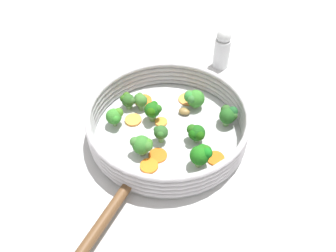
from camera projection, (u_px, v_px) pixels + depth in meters
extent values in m
plane|color=#B7B8BA|center=(168.00, 134.00, 0.74)|extent=(4.00, 4.00, 0.00)
cylinder|color=#B2B5B7|center=(168.00, 132.00, 0.74)|extent=(0.34, 0.34, 0.01)
torus|color=#B6B3BA|center=(168.00, 129.00, 0.73)|extent=(0.35, 0.35, 0.01)
torus|color=#B6B3BA|center=(168.00, 125.00, 0.72)|extent=(0.35, 0.35, 0.01)
torus|color=#B6B3BA|center=(168.00, 121.00, 0.71)|extent=(0.35, 0.35, 0.01)
torus|color=#B6B3BA|center=(168.00, 117.00, 0.70)|extent=(0.35, 0.35, 0.01)
torus|color=#B6B3BA|center=(168.00, 112.00, 0.69)|extent=(0.35, 0.35, 0.01)
cylinder|color=brown|center=(94.00, 235.00, 0.55)|extent=(0.11, 0.21, 0.02)
sphere|color=#B6B8B6|center=(117.00, 177.00, 0.64)|extent=(0.01, 0.01, 0.01)
sphere|color=#B3B1B8|center=(146.00, 190.00, 0.62)|extent=(0.01, 0.01, 0.01)
cylinder|color=orange|center=(149.00, 166.00, 0.66)|extent=(0.05, 0.05, 0.00)
cylinder|color=#F6933B|center=(133.00, 120.00, 0.75)|extent=(0.05, 0.05, 0.01)
cylinder|color=orange|center=(158.00, 155.00, 0.68)|extent=(0.05, 0.05, 0.00)
cylinder|color=orange|center=(161.00, 122.00, 0.75)|extent=(0.04, 0.04, 0.01)
cylinder|color=#F38E3F|center=(187.00, 99.00, 0.80)|extent=(0.05, 0.05, 0.00)
cylinder|color=orange|center=(143.00, 100.00, 0.80)|extent=(0.06, 0.06, 0.00)
cylinder|color=#DE5C0F|center=(215.00, 158.00, 0.68)|extent=(0.04, 0.04, 0.00)
cylinder|color=#648B53|center=(197.00, 138.00, 0.71)|extent=(0.01, 0.01, 0.02)
sphere|color=#195615|center=(197.00, 133.00, 0.69)|extent=(0.04, 0.04, 0.04)
sphere|color=#18500C|center=(200.00, 136.00, 0.68)|extent=(0.02, 0.02, 0.02)
sphere|color=#215915|center=(192.00, 129.00, 0.69)|extent=(0.02, 0.02, 0.02)
sphere|color=#134F0D|center=(193.00, 134.00, 0.69)|extent=(0.02, 0.02, 0.02)
cylinder|color=#7CAE64|center=(129.00, 105.00, 0.78)|extent=(0.01, 0.01, 0.01)
sphere|color=#2A5921|center=(128.00, 100.00, 0.77)|extent=(0.03, 0.03, 0.03)
sphere|color=#345E28|center=(132.00, 101.00, 0.76)|extent=(0.02, 0.02, 0.02)
sphere|color=#34621C|center=(127.00, 96.00, 0.77)|extent=(0.02, 0.02, 0.02)
sphere|color=#2A5717|center=(123.00, 99.00, 0.76)|extent=(0.02, 0.02, 0.02)
cylinder|color=#76955A|center=(142.00, 151.00, 0.68)|extent=(0.01, 0.01, 0.02)
sphere|color=#33762A|center=(142.00, 145.00, 0.67)|extent=(0.04, 0.04, 0.04)
sphere|color=#3C7131|center=(135.00, 142.00, 0.66)|extent=(0.02, 0.02, 0.02)
sphere|color=#3A742B|center=(147.00, 146.00, 0.66)|extent=(0.02, 0.02, 0.02)
sphere|color=#397A25|center=(148.00, 143.00, 0.66)|extent=(0.02, 0.02, 0.02)
cylinder|color=#7DB169|center=(226.00, 122.00, 0.74)|extent=(0.01, 0.01, 0.02)
sphere|color=#21571E|center=(227.00, 116.00, 0.73)|extent=(0.04, 0.04, 0.04)
sphere|color=#2A5523|center=(226.00, 110.00, 0.73)|extent=(0.02, 0.02, 0.02)
sphere|color=#1D5526|center=(233.00, 111.00, 0.72)|extent=(0.02, 0.02, 0.02)
sphere|color=#2A5523|center=(233.00, 116.00, 0.72)|extent=(0.02, 0.02, 0.02)
cylinder|color=#6F8F51|center=(115.00, 122.00, 0.74)|extent=(0.01, 0.01, 0.02)
sphere|color=#36802B|center=(114.00, 116.00, 0.73)|extent=(0.04, 0.04, 0.04)
sphere|color=#2F7E26|center=(116.00, 119.00, 0.72)|extent=(0.02, 0.02, 0.02)
sphere|color=#3F7E22|center=(119.00, 113.00, 0.73)|extent=(0.02, 0.02, 0.02)
cylinder|color=#638B4F|center=(142.00, 106.00, 0.78)|extent=(0.02, 0.02, 0.02)
sphere|color=#3D752F|center=(141.00, 101.00, 0.76)|extent=(0.03, 0.03, 0.03)
sphere|color=#416C2E|center=(140.00, 96.00, 0.77)|extent=(0.02, 0.02, 0.02)
sphere|color=#426C30|center=(138.00, 96.00, 0.77)|extent=(0.02, 0.02, 0.02)
sphere|color=#39702C|center=(137.00, 97.00, 0.76)|extent=(0.01, 0.01, 0.01)
cylinder|color=#85A86F|center=(195.00, 105.00, 0.78)|extent=(0.01, 0.01, 0.01)
sphere|color=#337B29|center=(196.00, 99.00, 0.77)|extent=(0.04, 0.04, 0.04)
sphere|color=#357332|center=(192.00, 99.00, 0.75)|extent=(0.02, 0.02, 0.02)
sphere|color=#3A7632|center=(190.00, 96.00, 0.76)|extent=(0.03, 0.03, 0.03)
sphere|color=#2E8330|center=(190.00, 97.00, 0.76)|extent=(0.03, 0.03, 0.03)
cylinder|color=#678949|center=(199.00, 162.00, 0.66)|extent=(0.01, 0.01, 0.02)
sphere|color=#1B6816|center=(200.00, 155.00, 0.64)|extent=(0.04, 0.04, 0.04)
sphere|color=#206315|center=(206.00, 151.00, 0.64)|extent=(0.02, 0.02, 0.02)
sphere|color=#186715|center=(202.00, 149.00, 0.65)|extent=(0.02, 0.02, 0.02)
sphere|color=#146D18|center=(207.00, 153.00, 0.64)|extent=(0.02, 0.02, 0.02)
cylinder|color=#70A356|center=(161.00, 138.00, 0.70)|extent=(0.01, 0.01, 0.02)
sphere|color=#2C5C26|center=(161.00, 132.00, 0.69)|extent=(0.03, 0.03, 0.03)
sphere|color=#2B5F23|center=(161.00, 135.00, 0.68)|extent=(0.02, 0.02, 0.02)
sphere|color=#255823|center=(157.00, 129.00, 0.69)|extent=(0.01, 0.01, 0.01)
cylinder|color=#6F954C|center=(153.00, 116.00, 0.75)|extent=(0.01, 0.01, 0.02)
sphere|color=#1B5B14|center=(152.00, 110.00, 0.73)|extent=(0.04, 0.04, 0.04)
sphere|color=#18630D|center=(154.00, 104.00, 0.74)|extent=(0.02, 0.02, 0.02)
sphere|color=#246319|center=(158.00, 109.00, 0.73)|extent=(0.02, 0.02, 0.02)
sphere|color=#1F560B|center=(151.00, 112.00, 0.72)|extent=(0.02, 0.02, 0.02)
ellipsoid|color=olive|center=(184.00, 111.00, 0.76)|extent=(0.03, 0.03, 0.01)
cylinder|color=silver|center=(222.00, 53.00, 0.89)|extent=(0.04, 0.04, 0.08)
sphere|color=silver|center=(224.00, 36.00, 0.85)|extent=(0.04, 0.04, 0.04)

